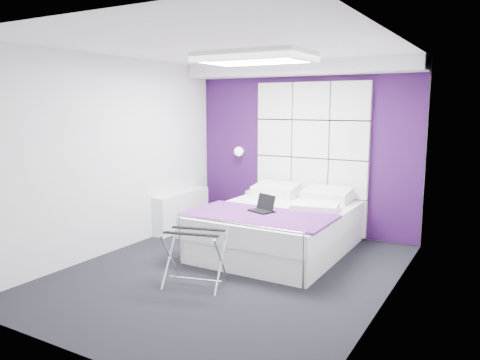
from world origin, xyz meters
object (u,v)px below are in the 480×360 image
Objects in this scene: laptop at (263,207)px; luggage_rack at (195,258)px; nightstand at (264,192)px; wall_lamp at (240,151)px; radiator at (182,211)px; bed at (278,227)px.

luggage_rack is at bearing -78.63° from laptop.
nightstand is at bearing 137.81° from laptop.
wall_lamp reaches higher than radiator.
wall_lamp is at bearing 49.90° from radiator.
bed is 1.24m from nightstand.
bed is at bearing -53.48° from nightstand.
radiator is 0.55× the size of bed.
radiator is 2.50× the size of nightstand.
luggage_rack is (0.46, -2.55, -0.28)m from nightstand.
wall_lamp is 0.07× the size of bed.
nightstand is at bearing 126.52° from bed.
nightstand is 0.77× the size of luggage_rack.
bed is at bearing 66.32° from luggage_rack.
luggage_rack is at bearing -99.16° from bed.
radiator is 1.92× the size of luggage_rack.
radiator is at bearing -147.00° from nightstand.
luggage_rack reaches higher than radiator.
bed is 0.51m from laptop.
radiator is at bearing 116.11° from luggage_rack.
bed is at bearing -40.41° from wall_lamp.
nightstand is 2.61m from luggage_rack.
radiator is 1.35m from nightstand.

